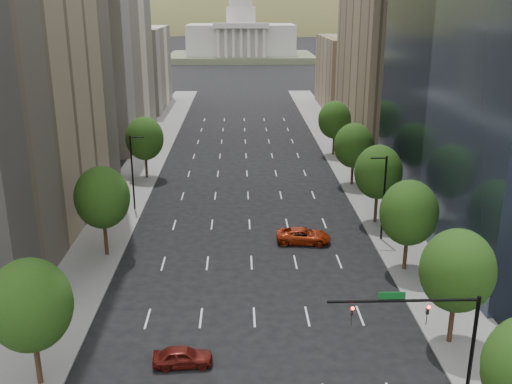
{
  "coord_description": "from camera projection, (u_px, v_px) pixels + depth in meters",
  "views": [
    {
      "loc": [
        -1.03,
        -0.13,
        23.51
      ],
      "look_at": [
        0.34,
        47.06,
        8.0
      ],
      "focal_mm": 40.8,
      "sensor_mm": 36.0,
      "label": 1
    }
  ],
  "objects": [
    {
      "name": "sidewalk_left",
      "position": [
        109.0,
        225.0,
        64.02
      ],
      "size": [
        6.0,
        200.0,
        0.15
      ],
      "primitive_type": "cube",
      "color": "slate",
      "rests_on": "ground"
    },
    {
      "name": "sidewalk_right",
      "position": [
        388.0,
        222.0,
        64.87
      ],
      "size": [
        6.0,
        200.0,
        0.15
      ],
      "primitive_type": "cube",
      "color": "slate",
      "rests_on": "ground"
    },
    {
      "name": "midrise_cream_left",
      "position": [
        98.0,
        38.0,
        99.15
      ],
      "size": [
        14.0,
        30.0,
        35.0
      ],
      "primitive_type": "cube",
      "color": "beige",
      "rests_on": "ground"
    },
    {
      "name": "filler_left",
      "position": [
        134.0,
        68.0,
        133.14
      ],
      "size": [
        14.0,
        26.0,
        18.0
      ],
      "primitive_type": "cube",
      "color": "beige",
      "rests_on": "ground"
    },
    {
      "name": "parking_tan_right",
      "position": [
        392.0,
        54.0,
        98.47
      ],
      "size": [
        14.0,
        30.0,
        30.0
      ],
      "primitive_type": "cube",
      "color": "#8C7759",
      "rests_on": "ground"
    },
    {
      "name": "filler_right",
      "position": [
        353.0,
        73.0,
        131.99
      ],
      "size": [
        14.0,
        26.0,
        16.0
      ],
      "primitive_type": "cube",
      "color": "#8C7759",
      "rests_on": "ground"
    },
    {
      "name": "tree_right_1",
      "position": [
        457.0,
        271.0,
        40.27
      ],
      "size": [
        5.2,
        5.2,
        8.75
      ],
      "color": "#382316",
      "rests_on": "ground"
    },
    {
      "name": "tree_right_2",
      "position": [
        409.0,
        213.0,
        51.71
      ],
      "size": [
        5.2,
        5.2,
        8.61
      ],
      "color": "#382316",
      "rests_on": "ground"
    },
    {
      "name": "tree_right_3",
      "position": [
        378.0,
        172.0,
        63.02
      ],
      "size": [
        5.2,
        5.2,
        8.89
      ],
      "color": "#382316",
      "rests_on": "ground"
    },
    {
      "name": "tree_right_4",
      "position": [
        354.0,
        146.0,
        76.45
      ],
      "size": [
        5.2,
        5.2,
        8.46
      ],
      "color": "#382316",
      "rests_on": "ground"
    },
    {
      "name": "tree_right_5",
      "position": [
        335.0,
        120.0,
        91.55
      ],
      "size": [
        5.2,
        5.2,
        8.75
      ],
      "color": "#382316",
      "rests_on": "ground"
    },
    {
      "name": "tree_left_0",
      "position": [
        30.0,
        305.0,
        35.7
      ],
      "size": [
        5.2,
        5.2,
        8.75
      ],
      "color": "#382316",
      "rests_on": "ground"
    },
    {
      "name": "tree_left_1",
      "position": [
        102.0,
        198.0,
        54.62
      ],
      "size": [
        5.2,
        5.2,
        8.97
      ],
      "color": "#382316",
      "rests_on": "ground"
    },
    {
      "name": "tree_left_2",
      "position": [
        145.0,
        139.0,
        79.4
      ],
      "size": [
        5.2,
        5.2,
        8.68
      ],
      "color": "#382316",
      "rests_on": "ground"
    },
    {
      "name": "streetlight_rn",
      "position": [
        383.0,
        196.0,
        58.58
      ],
      "size": [
        1.7,
        0.2,
        9.0
      ],
      "color": "black",
      "rests_on": "ground"
    },
    {
      "name": "streetlight_ln",
      "position": [
        133.0,
        171.0,
        67.33
      ],
      "size": [
        1.7,
        0.2,
        9.0
      ],
      "color": "black",
      "rests_on": "ground"
    },
    {
      "name": "traffic_signal",
      "position": [
        435.0,
        325.0,
        34.65
      ],
      "size": [
        9.12,
        0.4,
        7.38
      ],
      "color": "black",
      "rests_on": "ground"
    },
    {
      "name": "capitol",
      "position": [
        241.0,
        39.0,
        241.95
      ],
      "size": [
        60.0,
        40.0,
        35.2
      ],
      "color": "#596647",
      "rests_on": "ground"
    },
    {
      "name": "foothills",
      "position": [
        274.0,
        65.0,
        589.45
      ],
      "size": [
        720.0,
        413.0,
        263.0
      ],
      "color": "olive",
      "rests_on": "ground"
    },
    {
      "name": "car_maroon",
      "position": [
        183.0,
        357.0,
        39.24
      ],
      "size": [
        4.14,
        1.86,
        1.38
      ],
      "primitive_type": "imported",
      "rotation": [
        0.0,
        0.0,
        1.63
      ],
      "color": "#55130E",
      "rests_on": "ground"
    },
    {
      "name": "car_red_far",
      "position": [
        303.0,
        236.0,
        59.29
      ],
      "size": [
        5.77,
        3.12,
        1.54
      ],
      "primitive_type": "imported",
      "rotation": [
        0.0,
        0.0,
        1.47
      ],
      "color": "#9A260B",
      "rests_on": "ground"
    }
  ]
}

